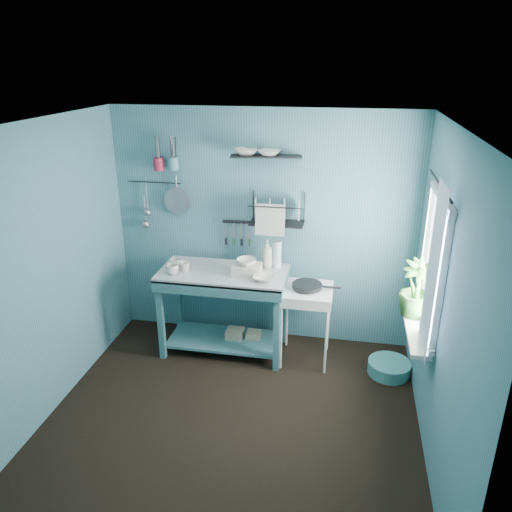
% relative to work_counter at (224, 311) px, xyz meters
% --- Properties ---
extents(floor, '(3.20, 3.20, 0.00)m').
position_rel_work_counter_xyz_m(floor, '(0.33, -1.07, -0.46)').
color(floor, black).
rests_on(floor, ground).
extents(ceiling, '(3.20, 3.20, 0.00)m').
position_rel_work_counter_xyz_m(ceiling, '(0.33, -1.07, 2.04)').
color(ceiling, silver).
rests_on(ceiling, ground).
extents(wall_back, '(3.20, 0.00, 3.20)m').
position_rel_work_counter_xyz_m(wall_back, '(0.33, 0.43, 0.79)').
color(wall_back, '#3E707F').
rests_on(wall_back, ground).
extents(wall_front, '(3.20, 0.00, 3.20)m').
position_rel_work_counter_xyz_m(wall_front, '(0.33, -2.57, 0.79)').
color(wall_front, '#3E707F').
rests_on(wall_front, ground).
extents(wall_left, '(0.00, 3.00, 3.00)m').
position_rel_work_counter_xyz_m(wall_left, '(-1.27, -1.07, 0.79)').
color(wall_left, '#3E707F').
rests_on(wall_left, ground).
extents(wall_right, '(0.00, 3.00, 3.00)m').
position_rel_work_counter_xyz_m(wall_right, '(1.93, -1.07, 0.79)').
color(wall_right, '#3E707F').
rests_on(wall_right, ground).
extents(work_counter, '(1.38, 0.83, 0.92)m').
position_rel_work_counter_xyz_m(work_counter, '(0.00, 0.00, 0.00)').
color(work_counter, '#356870').
rests_on(work_counter, floor).
extents(mug_left, '(0.12, 0.12, 0.10)m').
position_rel_work_counter_xyz_m(mug_left, '(-0.48, -0.16, 0.51)').
color(mug_left, silver).
rests_on(mug_left, work_counter).
extents(mug_mid, '(0.14, 0.14, 0.09)m').
position_rel_work_counter_xyz_m(mug_mid, '(-0.38, -0.06, 0.51)').
color(mug_mid, silver).
rests_on(mug_mid, work_counter).
extents(mug_right, '(0.17, 0.17, 0.10)m').
position_rel_work_counter_xyz_m(mug_right, '(-0.50, 0.00, 0.51)').
color(mug_right, silver).
rests_on(mug_right, work_counter).
extents(wash_tub, '(0.28, 0.22, 0.10)m').
position_rel_work_counter_xyz_m(wash_tub, '(0.25, -0.02, 0.51)').
color(wash_tub, beige).
rests_on(wash_tub, work_counter).
extents(tub_bowl, '(0.20, 0.19, 0.06)m').
position_rel_work_counter_xyz_m(tub_bowl, '(0.25, -0.02, 0.59)').
color(tub_bowl, silver).
rests_on(tub_bowl, wash_tub).
extents(soap_bottle, '(0.11, 0.12, 0.30)m').
position_rel_work_counter_xyz_m(soap_bottle, '(0.42, 0.20, 0.61)').
color(soap_bottle, beige).
rests_on(soap_bottle, work_counter).
extents(water_bottle, '(0.09, 0.09, 0.28)m').
position_rel_work_counter_xyz_m(water_bottle, '(0.52, 0.22, 0.60)').
color(water_bottle, silver).
rests_on(water_bottle, work_counter).
extents(counter_bowl, '(0.22, 0.22, 0.05)m').
position_rel_work_counter_xyz_m(counter_bowl, '(0.45, -0.15, 0.49)').
color(counter_bowl, silver).
rests_on(counter_bowl, work_counter).
extents(hotplate_stand, '(0.51, 0.51, 0.81)m').
position_rel_work_counter_xyz_m(hotplate_stand, '(0.86, -0.02, -0.06)').
color(hotplate_stand, silver).
rests_on(hotplate_stand, floor).
extents(frying_pan, '(0.30, 0.30, 0.03)m').
position_rel_work_counter_xyz_m(frying_pan, '(0.86, -0.02, 0.38)').
color(frying_pan, black).
rests_on(frying_pan, hotplate_stand).
extents(knife_strip, '(0.32, 0.04, 0.03)m').
position_rel_work_counter_xyz_m(knife_strip, '(0.07, 0.40, 0.86)').
color(knife_strip, black).
rests_on(knife_strip, wall_back).
extents(dish_rack, '(0.56, 0.27, 0.32)m').
position_rel_work_counter_xyz_m(dish_rack, '(0.50, 0.30, 1.06)').
color(dish_rack, black).
rests_on(dish_rack, wall_back).
extents(upper_shelf, '(0.72, 0.29, 0.01)m').
position_rel_work_counter_xyz_m(upper_shelf, '(0.38, 0.33, 1.58)').
color(upper_shelf, black).
rests_on(upper_shelf, wall_back).
extents(shelf_bowl_left, '(0.27, 0.27, 0.06)m').
position_rel_work_counter_xyz_m(shelf_bowl_left, '(0.18, 0.33, 1.56)').
color(shelf_bowl_left, silver).
rests_on(shelf_bowl_left, upper_shelf).
extents(shelf_bowl_right, '(0.24, 0.24, 0.05)m').
position_rel_work_counter_xyz_m(shelf_bowl_right, '(0.41, 0.33, 1.60)').
color(shelf_bowl_right, silver).
rests_on(shelf_bowl_right, upper_shelf).
extents(utensil_cup_magenta, '(0.11, 0.11, 0.13)m').
position_rel_work_counter_xyz_m(utensil_cup_magenta, '(-0.75, 0.35, 1.46)').
color(utensil_cup_magenta, '#A51E3A').
rests_on(utensil_cup_magenta, wall_back).
extents(utensil_cup_teal, '(0.11, 0.11, 0.13)m').
position_rel_work_counter_xyz_m(utensil_cup_teal, '(-0.59, 0.35, 1.47)').
color(utensil_cup_teal, teal).
rests_on(utensil_cup_teal, wall_back).
extents(colander, '(0.28, 0.03, 0.28)m').
position_rel_work_counter_xyz_m(colander, '(-0.59, 0.38, 1.07)').
color(colander, gray).
rests_on(colander, wall_back).
extents(ladle_outer, '(0.01, 0.01, 0.30)m').
position_rel_work_counter_xyz_m(ladle_outer, '(-0.93, 0.39, 1.09)').
color(ladle_outer, gray).
rests_on(ladle_outer, wall_back).
extents(ladle_inner, '(0.01, 0.01, 0.30)m').
position_rel_work_counter_xyz_m(ladle_inner, '(-0.96, 0.39, 0.95)').
color(ladle_inner, gray).
rests_on(ladle_inner, wall_back).
extents(hook_rail, '(0.60, 0.01, 0.01)m').
position_rel_work_counter_xyz_m(hook_rail, '(-0.83, 0.40, 1.25)').
color(hook_rail, black).
rests_on(hook_rail, wall_back).
extents(window_glass, '(0.00, 1.10, 1.10)m').
position_rel_work_counter_xyz_m(window_glass, '(1.92, -0.62, 0.94)').
color(window_glass, white).
rests_on(window_glass, wall_right).
extents(windowsill, '(0.16, 0.95, 0.04)m').
position_rel_work_counter_xyz_m(windowsill, '(1.83, -0.62, 0.35)').
color(windowsill, silver).
rests_on(windowsill, wall_right).
extents(curtain, '(0.00, 1.35, 1.35)m').
position_rel_work_counter_xyz_m(curtain, '(1.85, -0.92, 0.99)').
color(curtain, white).
rests_on(curtain, wall_right).
extents(curtain_rod, '(0.02, 1.05, 0.02)m').
position_rel_work_counter_xyz_m(curtain_rod, '(1.87, -0.62, 1.59)').
color(curtain_rod, black).
rests_on(curtain_rod, wall_right).
extents(potted_plant, '(0.35, 0.35, 0.51)m').
position_rel_work_counter_xyz_m(potted_plant, '(1.83, -0.43, 0.63)').
color(potted_plant, '#2A5E25').
rests_on(potted_plant, windowsill).
extents(storage_tin_large, '(0.18, 0.18, 0.22)m').
position_rel_work_counter_xyz_m(storage_tin_large, '(0.10, 0.05, -0.35)').
color(storage_tin_large, gray).
rests_on(storage_tin_large, floor).
extents(storage_tin_small, '(0.15, 0.15, 0.20)m').
position_rel_work_counter_xyz_m(storage_tin_small, '(0.30, 0.08, -0.36)').
color(storage_tin_small, gray).
rests_on(storage_tin_small, floor).
extents(floor_basin, '(0.42, 0.42, 0.13)m').
position_rel_work_counter_xyz_m(floor_basin, '(1.72, -0.13, -0.39)').
color(floor_basin, teal).
rests_on(floor_basin, floor).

